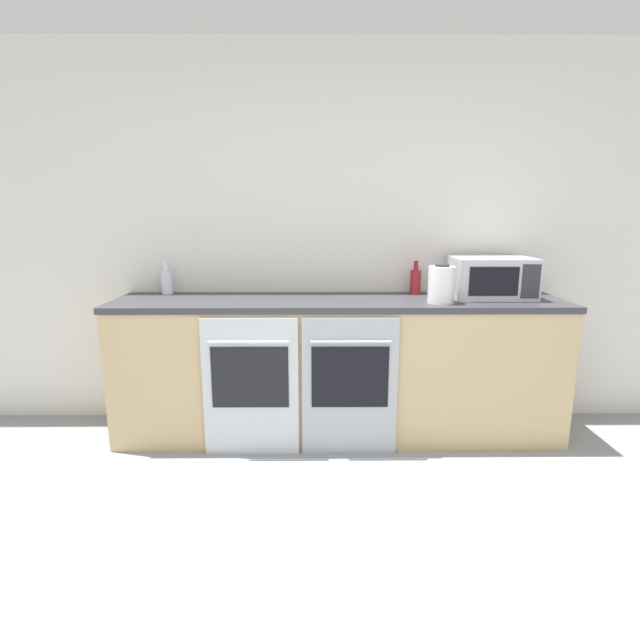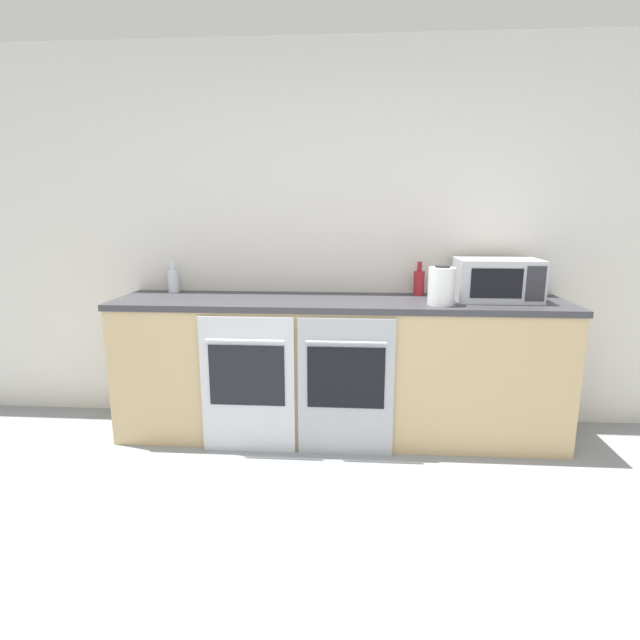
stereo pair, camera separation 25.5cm
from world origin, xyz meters
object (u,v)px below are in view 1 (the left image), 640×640
Objects in this scene: bottle_red at (415,281)px; microwave at (491,278)px; oven_right at (350,386)px; oven_left at (251,386)px; bottle_clear at (167,281)px; kettle at (441,284)px.

microwave is at bearing -17.28° from bottle_red.
microwave is at bearing 21.15° from oven_right.
oven_left is 1.72m from microwave.
microwave is 2.19m from bottle_clear.
bottle_red is 1.72m from bottle_clear.
kettle is at bearing 16.50° from oven_right.
bottle_red is at bearing 25.30° from oven_left.
bottle_clear reaches higher than oven_left.
microwave is (1.56, 0.37, 0.62)m from oven_left.
kettle is (1.81, -0.35, 0.03)m from bottle_clear.
bottle_clear reaches higher than oven_right.
bottle_red is at bearing 105.23° from kettle.
oven_left and oven_right have the same top height.
kettle reaches higher than oven_left.
microwave reaches higher than oven_left.
microwave reaches higher than bottle_clear.
microwave reaches higher than oven_right.
oven_right is (0.61, 0.00, 0.00)m from oven_left.
microwave is at bearing -4.09° from bottle_clear.
microwave is 2.30× the size of bottle_clear.
microwave reaches higher than kettle.
bottle_clear is (-1.72, 0.01, -0.00)m from bottle_red.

